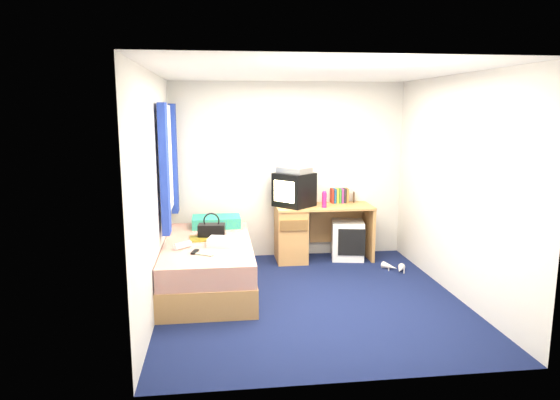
{
  "coord_description": "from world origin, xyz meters",
  "views": [
    {
      "loc": [
        -0.97,
        -5.06,
        2.03
      ],
      "look_at": [
        -0.24,
        0.7,
        0.97
      ],
      "focal_mm": 32.0,
      "sensor_mm": 36.0,
      "label": 1
    }
  ],
  "objects": [
    {
      "name": "window_assembly",
      "position": [
        -1.55,
        0.9,
        1.42
      ],
      "size": [
        0.11,
        1.42,
        1.4
      ],
      "color": "silver",
      "rests_on": "room_shell"
    },
    {
      "name": "pillow",
      "position": [
        -1.0,
        1.25,
        0.61
      ],
      "size": [
        0.62,
        0.4,
        0.13
      ],
      "primitive_type": "cube",
      "rotation": [
        0.0,
        0.0,
        0.02
      ],
      "color": "#1970A5",
      "rests_on": "bed"
    },
    {
      "name": "ground",
      "position": [
        0.0,
        0.0,
        0.0
      ],
      "size": [
        3.4,
        3.4,
        0.0
      ],
      "primitive_type": "plane",
      "color": "#0C1438",
      "rests_on": "ground"
    },
    {
      "name": "water_bottle",
      "position": [
        -1.36,
        0.26,
        0.58
      ],
      "size": [
        0.2,
        0.18,
        0.07
      ],
      "primitive_type": "cylinder",
      "rotation": [
        0.0,
        1.57,
        0.69
      ],
      "color": "silver",
      "rests_on": "bed"
    },
    {
      "name": "magazine",
      "position": [
        -1.2,
        0.64,
        0.55
      ],
      "size": [
        0.24,
        0.3,
        0.01
      ],
      "primitive_type": "cube",
      "rotation": [
        0.0,
        0.0,
        0.11
      ],
      "color": "yellow",
      "rests_on": "bed"
    },
    {
      "name": "storage_cube",
      "position": [
        0.78,
        1.41,
        0.26
      ],
      "size": [
        0.49,
        0.49,
        0.53
      ],
      "primitive_type": "cube",
      "rotation": [
        0.0,
        0.0,
        -0.19
      ],
      "color": "white",
      "rests_on": "ground"
    },
    {
      "name": "white_heels",
      "position": [
        1.25,
        0.8,
        0.04
      ],
      "size": [
        0.29,
        0.35,
        0.09
      ],
      "color": "silver",
      "rests_on": "ground"
    },
    {
      "name": "bed",
      "position": [
        -1.1,
        0.52,
        0.27
      ],
      "size": [
        1.01,
        2.0,
        0.54
      ],
      "color": "tan",
      "rests_on": "ground"
    },
    {
      "name": "desk",
      "position": [
        0.17,
        1.44,
        0.41
      ],
      "size": [
        1.3,
        0.55,
        0.75
      ],
      "color": "tan",
      "rests_on": "ground"
    },
    {
      "name": "room_shell",
      "position": [
        0.0,
        0.0,
        1.45
      ],
      "size": [
        3.4,
        3.4,
        3.4
      ],
      "color": "white",
      "rests_on": "ground"
    },
    {
      "name": "aerosol_can",
      "position": [
        0.27,
        1.48,
        0.85
      ],
      "size": [
        0.06,
        0.06,
        0.19
      ],
      "primitive_type": "cylinder",
      "rotation": [
        0.0,
        0.0,
        -0.11
      ],
      "color": "white",
      "rests_on": "desk"
    },
    {
      "name": "crt_tv",
      "position": [
        0.04,
        1.44,
        0.97
      ],
      "size": [
        0.61,
        0.61,
        0.45
      ],
      "rotation": [
        0.0,
        0.0,
        -0.84
      ],
      "color": "black",
      "rests_on": "desk"
    },
    {
      "name": "vcr",
      "position": [
        0.04,
        1.44,
        1.23
      ],
      "size": [
        0.48,
        0.49,
        0.08
      ],
      "primitive_type": "cube",
      "rotation": [
        0.0,
        0.0,
        -0.81
      ],
      "color": "#AEAEB0",
      "rests_on": "crt_tv"
    },
    {
      "name": "towel",
      "position": [
        -0.95,
        0.33,
        0.59
      ],
      "size": [
        0.32,
        0.28,
        0.09
      ],
      "primitive_type": "cube",
      "rotation": [
        0.0,
        0.0,
        -0.23
      ],
      "color": "silver",
      "rests_on": "bed"
    },
    {
      "name": "handbag",
      "position": [
        -1.06,
        0.72,
        0.63
      ],
      "size": [
        0.33,
        0.2,
        0.29
      ],
      "rotation": [
        0.0,
        0.0,
        -0.09
      ],
      "color": "black",
      "rests_on": "bed"
    },
    {
      "name": "pink_water_bottle",
      "position": [
        0.42,
        1.29,
        0.85
      ],
      "size": [
        0.07,
        0.07,
        0.2
      ],
      "primitive_type": "cylinder",
      "rotation": [
        0.0,
        0.0,
        -0.04
      ],
      "color": "#E3206C",
      "rests_on": "desk"
    },
    {
      "name": "remote_control",
      "position": [
        -1.23,
        0.08,
        0.55
      ],
      "size": [
        0.09,
        0.17,
        0.02
      ],
      "primitive_type": "cube",
      "rotation": [
        0.0,
        0.0,
        -0.24
      ],
      "color": "black",
      "rests_on": "bed"
    },
    {
      "name": "picture_frame",
      "position": [
        0.91,
        1.62,
        0.82
      ],
      "size": [
        0.05,
        0.12,
        0.14
      ],
      "primitive_type": "cube",
      "rotation": [
        0.0,
        0.0,
        -0.25
      ],
      "color": "black",
      "rests_on": "desk"
    },
    {
      "name": "book_row",
      "position": [
        0.7,
        1.6,
        0.85
      ],
      "size": [
        0.24,
        0.13,
        0.2
      ],
      "color": "maroon",
      "rests_on": "desk"
    },
    {
      "name": "colour_swatch_fan",
      "position": [
        -1.14,
        -0.01,
        0.55
      ],
      "size": [
        0.22,
        0.16,
        0.01
      ],
      "primitive_type": "cube",
      "rotation": [
        0.0,
        0.0,
        -0.53
      ],
      "color": "orange",
      "rests_on": "bed"
    }
  ]
}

